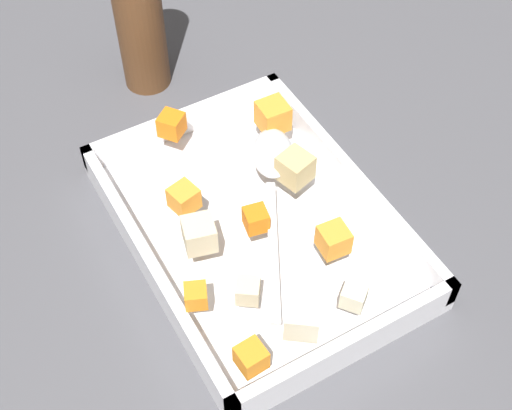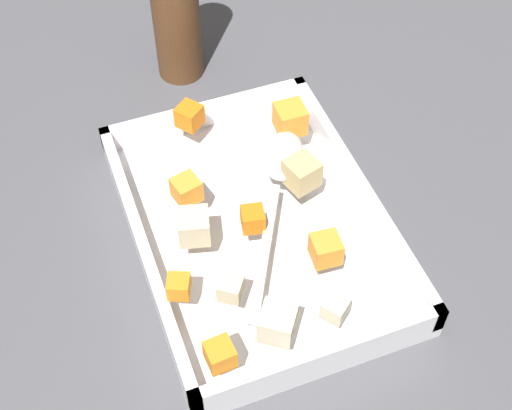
# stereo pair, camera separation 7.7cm
# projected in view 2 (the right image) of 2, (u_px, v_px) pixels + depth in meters

# --- Properties ---
(ground_plane) EXTENTS (4.00, 4.00, 0.00)m
(ground_plane) POSITION_uv_depth(u_px,v_px,m) (241.00, 226.00, 0.83)
(ground_plane) COLOR #4C4C51
(baking_dish) EXTENTS (0.37, 0.26, 0.05)m
(baking_dish) POSITION_uv_depth(u_px,v_px,m) (256.00, 230.00, 0.81)
(baking_dish) COLOR silver
(baking_dish) RESTS_ON ground_plane
(carrot_chunk_far_left) EXTENTS (0.03, 0.03, 0.02)m
(carrot_chunk_far_left) POSITION_uv_depth(u_px,v_px,m) (179.00, 286.00, 0.70)
(carrot_chunk_far_left) COLOR orange
(carrot_chunk_far_left) RESTS_ON baking_dish
(carrot_chunk_back_center) EXTENTS (0.03, 0.03, 0.03)m
(carrot_chunk_back_center) POSITION_uv_depth(u_px,v_px,m) (290.00, 119.00, 0.84)
(carrot_chunk_back_center) COLOR orange
(carrot_chunk_back_center) RESTS_ON baking_dish
(carrot_chunk_under_handle) EXTENTS (0.03, 0.03, 0.03)m
(carrot_chunk_under_handle) POSITION_uv_depth(u_px,v_px,m) (326.00, 249.00, 0.73)
(carrot_chunk_under_handle) COLOR orange
(carrot_chunk_under_handle) RESTS_ON baking_dish
(carrot_chunk_corner_sw) EXTENTS (0.03, 0.03, 0.02)m
(carrot_chunk_corner_sw) POSITION_uv_depth(u_px,v_px,m) (256.00, 218.00, 0.76)
(carrot_chunk_corner_sw) COLOR orange
(carrot_chunk_corner_sw) RESTS_ON baking_dish
(carrot_chunk_corner_se) EXTENTS (0.03, 0.03, 0.03)m
(carrot_chunk_corner_se) POSITION_uv_depth(u_px,v_px,m) (186.00, 189.00, 0.78)
(carrot_chunk_corner_se) COLOR orange
(carrot_chunk_corner_se) RESTS_ON baking_dish
(carrot_chunk_corner_nw) EXTENTS (0.04, 0.04, 0.03)m
(carrot_chunk_corner_nw) POSITION_uv_depth(u_px,v_px,m) (189.00, 116.00, 0.85)
(carrot_chunk_corner_nw) COLOR orange
(carrot_chunk_corner_nw) RESTS_ON baking_dish
(carrot_chunk_heap_top) EXTENTS (0.03, 0.03, 0.03)m
(carrot_chunk_heap_top) POSITION_uv_depth(u_px,v_px,m) (220.00, 354.00, 0.66)
(carrot_chunk_heap_top) COLOR orange
(carrot_chunk_heap_top) RESTS_ON baking_dish
(potato_chunk_front_center) EXTENTS (0.03, 0.03, 0.02)m
(potato_chunk_front_center) POSITION_uv_depth(u_px,v_px,m) (335.00, 308.00, 0.69)
(potato_chunk_front_center) COLOR beige
(potato_chunk_front_center) RESTS_ON baking_dish
(potato_chunk_mid_left) EXTENTS (0.04, 0.04, 0.03)m
(potato_chunk_mid_left) POSITION_uv_depth(u_px,v_px,m) (302.00, 173.00, 0.79)
(potato_chunk_mid_left) COLOR tan
(potato_chunk_mid_left) RESTS_ON baking_dish
(potato_chunk_corner_ne) EXTENTS (0.03, 0.03, 0.02)m
(potato_chunk_corner_ne) POSITION_uv_depth(u_px,v_px,m) (230.00, 288.00, 0.70)
(potato_chunk_corner_ne) COLOR beige
(potato_chunk_corner_ne) RESTS_ON baking_dish
(potato_chunk_heap_side) EXTENTS (0.04, 0.04, 0.03)m
(potato_chunk_heap_side) POSITION_uv_depth(u_px,v_px,m) (194.00, 226.00, 0.74)
(potato_chunk_heap_side) COLOR beige
(potato_chunk_heap_side) RESTS_ON baking_dish
(potato_chunk_far_right) EXTENTS (0.05, 0.05, 0.03)m
(potato_chunk_far_right) POSITION_uv_depth(u_px,v_px,m) (278.00, 323.00, 0.67)
(potato_chunk_far_right) COLOR beige
(potato_chunk_far_right) RESTS_ON baking_dish
(serving_spoon) EXTENTS (0.24, 0.15, 0.02)m
(serving_spoon) POSITION_uv_depth(u_px,v_px,m) (282.00, 165.00, 0.81)
(serving_spoon) COLOR silver
(serving_spoon) RESTS_ON baking_dish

